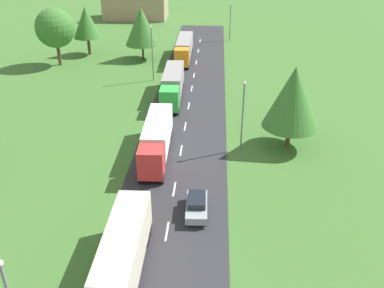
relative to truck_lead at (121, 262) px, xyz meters
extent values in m
cube|color=#2B2B30|center=(2.42, 11.60, -2.12)|extent=(10.00, 140.00, 0.06)
cube|color=white|center=(2.42, 5.84, -2.09)|extent=(0.16, 2.40, 0.01)
cube|color=white|center=(2.42, 11.95, -2.09)|extent=(0.16, 2.40, 0.01)
cube|color=white|center=(2.42, 19.49, -2.09)|extent=(0.16, 2.40, 0.01)
cube|color=white|center=(2.42, 25.58, -2.09)|extent=(0.16, 2.40, 0.01)
cube|color=white|center=(2.42, 32.11, -2.09)|extent=(0.16, 2.40, 0.01)
cube|color=white|center=(2.42, 38.75, -2.09)|extent=(0.16, 2.40, 0.01)
cube|color=white|center=(2.42, 44.91, -2.09)|extent=(0.16, 2.40, 0.01)
cube|color=white|center=(2.42, 51.96, -2.09)|extent=(0.16, 2.40, 0.01)
cube|color=white|center=(2.42, 59.46, -2.09)|extent=(0.16, 2.40, 0.01)
cube|color=white|center=(2.42, 67.11, -2.09)|extent=(0.16, 2.40, 0.01)
cube|color=beige|center=(-0.01, 1.20, 0.15)|extent=(2.61, 9.92, 2.89)
cube|color=black|center=(-0.01, 1.20, -1.49)|extent=(1.00, 9.40, 0.24)
cylinder|color=black|center=(1.01, 4.17, -1.59)|extent=(0.36, 1.00, 1.00)
cylinder|color=black|center=(-1.09, 4.15, -1.59)|extent=(0.36, 1.00, 1.00)
cylinder|color=black|center=(0.99, 5.36, -1.59)|extent=(0.36, 1.00, 1.00)
cylinder|color=black|center=(-1.11, 5.34, -1.59)|extent=(0.36, 1.00, 1.00)
cube|color=red|center=(0.07, 13.52, -0.15)|extent=(2.50, 2.41, 2.89)
cube|color=black|center=(0.10, 12.40, 0.37)|extent=(2.10, 0.15, 1.27)
cube|color=white|center=(-0.09, 19.60, 0.10)|extent=(2.73, 9.20, 2.78)
cube|color=black|center=(-0.09, 19.60, -1.49)|extent=(1.12, 8.70, 0.24)
cylinder|color=black|center=(1.14, 12.96, -1.59)|extent=(0.38, 1.01, 1.00)
cylinder|color=black|center=(-0.96, 12.90, -1.59)|extent=(0.38, 1.01, 1.00)
cylinder|color=black|center=(0.89, 22.37, -1.59)|extent=(0.38, 1.01, 1.00)
cylinder|color=black|center=(-1.21, 22.32, -1.59)|extent=(0.38, 1.01, 1.00)
cylinder|color=black|center=(0.86, 23.47, -1.59)|extent=(0.38, 1.01, 1.00)
cylinder|color=black|center=(-1.23, 23.41, -1.59)|extent=(0.38, 1.01, 1.00)
cube|color=green|center=(0.09, 29.77, -0.18)|extent=(2.50, 2.84, 2.83)
cube|color=black|center=(0.12, 28.43, 0.33)|extent=(2.10, 0.15, 1.25)
cube|color=gray|center=(-0.05, 36.16, 0.16)|extent=(2.70, 9.35, 2.90)
cube|color=black|center=(-0.05, 36.16, -1.49)|extent=(1.09, 8.85, 0.24)
cylinder|color=black|center=(1.15, 29.09, -1.59)|extent=(0.37, 1.01, 1.00)
cylinder|color=black|center=(-0.95, 29.05, -1.59)|extent=(0.37, 1.01, 1.00)
cylinder|color=black|center=(0.94, 38.97, -1.59)|extent=(0.37, 1.01, 1.00)
cylinder|color=black|center=(-1.16, 38.93, -1.59)|extent=(0.37, 1.01, 1.00)
cylinder|color=black|center=(0.92, 40.09, -1.59)|extent=(0.37, 1.01, 1.00)
cylinder|color=black|center=(-1.18, 40.04, -1.59)|extent=(0.37, 1.01, 1.00)
cube|color=orange|center=(0.14, 48.44, -0.16)|extent=(2.45, 2.30, 2.88)
cube|color=black|center=(0.15, 47.36, 0.36)|extent=(2.10, 0.11, 1.27)
cube|color=gray|center=(0.11, 55.23, 0.06)|extent=(2.56, 10.61, 2.71)
cube|color=black|center=(0.11, 55.23, -1.49)|extent=(0.96, 10.07, 0.24)
cylinder|color=black|center=(1.20, 47.88, -1.59)|extent=(0.36, 1.00, 1.00)
cylinder|color=black|center=(-0.90, 47.86, -1.59)|extent=(0.36, 1.00, 1.00)
cylinder|color=black|center=(1.14, 58.41, -1.59)|extent=(0.36, 1.00, 1.00)
cylinder|color=black|center=(-0.96, 58.40, -1.59)|extent=(0.36, 1.00, 1.00)
cylinder|color=black|center=(1.13, 59.68, -1.59)|extent=(0.36, 1.00, 1.00)
cylinder|color=black|center=(-0.97, 59.67, -1.59)|extent=(0.36, 1.00, 1.00)
cube|color=#8C939E|center=(4.70, 8.39, -1.43)|extent=(1.92, 4.23, 0.68)
cube|color=black|center=(4.70, 8.60, -0.83)|extent=(1.58, 2.38, 0.53)
cylinder|color=black|center=(5.55, 7.00, -1.77)|extent=(0.24, 0.65, 0.64)
cylinder|color=black|center=(3.94, 6.95, -1.77)|extent=(0.24, 0.65, 0.64)
cylinder|color=black|center=(5.47, 9.84, -1.77)|extent=(0.24, 0.65, 0.64)
cylinder|color=black|center=(3.86, 9.79, -1.77)|extent=(0.24, 0.65, 0.64)
sphere|color=silver|center=(-4.07, -6.32, 5.74)|extent=(0.36, 0.36, 0.36)
cylinder|color=slate|center=(8.95, 20.04, 1.69)|extent=(0.18, 0.18, 7.68)
sphere|color=silver|center=(8.95, 20.04, 5.65)|extent=(0.36, 0.36, 0.36)
cylinder|color=slate|center=(-3.86, 42.27, 1.97)|extent=(0.18, 0.18, 8.25)
sphere|color=silver|center=(-3.86, 42.27, 6.22)|extent=(0.36, 0.36, 0.36)
cylinder|color=slate|center=(8.60, 68.13, 1.51)|extent=(0.18, 0.18, 7.33)
sphere|color=silver|center=(8.60, 68.13, 5.30)|extent=(0.36, 0.36, 0.36)
cylinder|color=#513823|center=(14.21, 21.33, -0.90)|extent=(0.53, 0.53, 2.51)
cone|color=#38702D|center=(14.21, 21.33, 3.72)|extent=(6.12, 6.12, 6.73)
cylinder|color=#513823|center=(-17.95, 56.06, -0.56)|extent=(0.55, 0.55, 3.19)
cone|color=#38702D|center=(-17.95, 56.06, 3.81)|extent=(5.05, 5.05, 5.56)
cylinder|color=#513823|center=(-21.30, 49.28, -0.19)|extent=(0.56, 0.56, 3.93)
sphere|color=#38702D|center=(-21.30, 49.28, 4.24)|extent=(6.59, 6.59, 6.59)
cylinder|color=#513823|center=(-7.35, 53.59, -0.82)|extent=(0.37, 0.37, 2.66)
cone|color=#38702D|center=(-7.35, 53.59, 3.81)|extent=(5.99, 5.99, 6.59)
cube|color=#9E846B|center=(-15.00, 89.52, 1.36)|extent=(15.60, 9.23, 7.03)
camera|label=1|loc=(6.07, -20.85, 20.29)|focal=39.40mm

